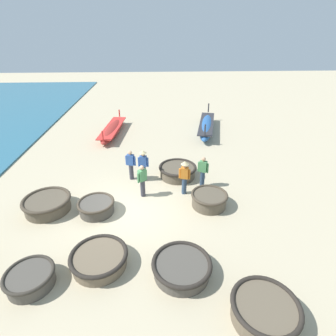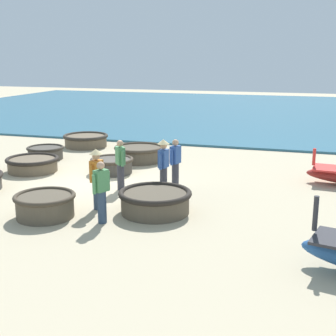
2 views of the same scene
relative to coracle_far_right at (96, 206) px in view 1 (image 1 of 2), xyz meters
The scene contains 16 objects.
ground_plane 1.19m from the coracle_far_right, ahead, with size 80.00×80.00×0.00m, color #BCAD8C.
coracle_far_right is the anchor object (origin of this frame).
coracle_upturned 4.79m from the coracle_far_right, ahead, with size 1.59×1.59×0.61m.
coracle_front_left 4.63m from the coracle_far_right, 45.28° to the right, with size 1.89×1.89×0.51m.
coracle_nearest 2.10m from the coracle_far_right, behind, with size 1.98×1.98×0.61m.
coracle_tilted 3.71m from the coracle_far_right, 110.39° to the right, with size 1.47×1.47×0.51m.
coracle_beside_post 2.90m from the coracle_far_right, 77.50° to the right, with size 1.88×1.88×0.52m.
coracle_front_right 4.61m from the coracle_far_right, 38.04° to the left, with size 1.95×1.95×0.61m.
coracle_far_left 7.17m from the coracle_far_right, 42.67° to the right, with size 1.82×1.82×0.64m.
long_boat_ochre_hull 11.37m from the coracle_far_right, 56.27° to the left, with size 2.24×5.86×1.44m.
long_boat_white_hull 9.26m from the coracle_far_right, 93.60° to the left, with size 1.52×5.38×1.13m.
fisherman_by_coracle 2.27m from the coracle_far_right, 30.89° to the left, with size 0.42×0.39×1.57m.
fisherman_standing_left 5.11m from the coracle_far_right, 21.07° to the left, with size 0.49×0.34×1.57m.
fisherman_standing_right 3.22m from the coracle_far_right, 53.07° to the left, with size 0.53×0.36×1.67m.
fisherman_crouching 4.06m from the coracle_far_right, 18.20° to the left, with size 0.52×0.36×1.67m.
fisherman_hauling 3.03m from the coracle_far_right, 65.00° to the left, with size 0.52×0.30×1.57m.
Camera 1 is at (1.40, -9.07, 6.85)m, focal length 28.00 mm.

